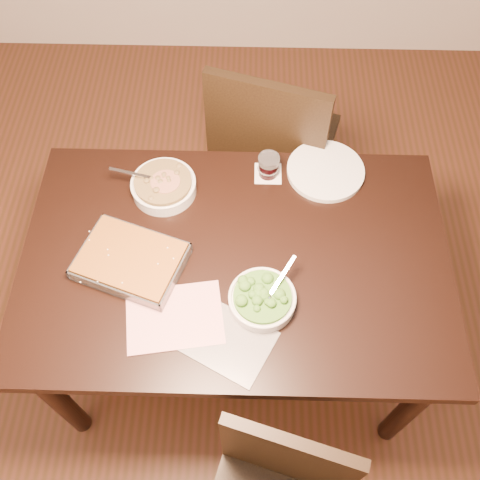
{
  "coord_description": "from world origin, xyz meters",
  "views": [
    {
      "loc": [
        0.04,
        -0.88,
        2.26
      ],
      "look_at": [
        0.01,
        0.03,
        0.8
      ],
      "focal_mm": 40.0,
      "sensor_mm": 36.0,
      "label": 1
    }
  ],
  "objects_px": {
    "dinner_plate": "(326,171)",
    "chair_far": "(272,145)",
    "baking_dish": "(131,261)",
    "wine_tumbler": "(269,165)",
    "table": "(235,271)",
    "broccoli_bowl": "(262,299)",
    "stew_bowl": "(164,185)"
  },
  "relations": [
    {
      "from": "stew_bowl",
      "to": "dinner_plate",
      "type": "xyz_separation_m",
      "value": [
        0.57,
        0.1,
        -0.02
      ]
    },
    {
      "from": "wine_tumbler",
      "to": "chair_far",
      "type": "xyz_separation_m",
      "value": [
        0.03,
        0.31,
        -0.24
      ]
    },
    {
      "from": "dinner_plate",
      "to": "chair_far",
      "type": "bearing_deg",
      "value": 121.25
    },
    {
      "from": "broccoli_bowl",
      "to": "baking_dish",
      "type": "xyz_separation_m",
      "value": [
        -0.42,
        0.12,
        -0.0
      ]
    },
    {
      "from": "table",
      "to": "chair_far",
      "type": "bearing_deg",
      "value": 78.56
    },
    {
      "from": "stew_bowl",
      "to": "wine_tumbler",
      "type": "relative_size",
      "value": 2.96
    },
    {
      "from": "table",
      "to": "wine_tumbler",
      "type": "height_order",
      "value": "wine_tumbler"
    },
    {
      "from": "baking_dish",
      "to": "broccoli_bowl",
      "type": "bearing_deg",
      "value": 3.06
    },
    {
      "from": "wine_tumbler",
      "to": "dinner_plate",
      "type": "height_order",
      "value": "wine_tumbler"
    },
    {
      "from": "table",
      "to": "stew_bowl",
      "type": "xyz_separation_m",
      "value": [
        -0.26,
        0.26,
        0.13
      ]
    },
    {
      "from": "table",
      "to": "broccoli_bowl",
      "type": "relative_size",
      "value": 6.39
    },
    {
      "from": "dinner_plate",
      "to": "chair_far",
      "type": "xyz_separation_m",
      "value": [
        -0.18,
        0.3,
        -0.2
      ]
    },
    {
      "from": "dinner_plate",
      "to": "chair_far",
      "type": "height_order",
      "value": "chair_far"
    },
    {
      "from": "stew_bowl",
      "to": "chair_far",
      "type": "height_order",
      "value": "chair_far"
    },
    {
      "from": "baking_dish",
      "to": "chair_far",
      "type": "bearing_deg",
      "value": 75.86
    },
    {
      "from": "baking_dish",
      "to": "chair_far",
      "type": "height_order",
      "value": "chair_far"
    },
    {
      "from": "chair_far",
      "to": "wine_tumbler",
      "type": "bearing_deg",
      "value": 102.31
    },
    {
      "from": "table",
      "to": "chair_far",
      "type": "distance_m",
      "value": 0.68
    },
    {
      "from": "stew_bowl",
      "to": "baking_dish",
      "type": "bearing_deg",
      "value": -103.76
    },
    {
      "from": "baking_dish",
      "to": "wine_tumbler",
      "type": "relative_size",
      "value": 4.5
    },
    {
      "from": "baking_dish",
      "to": "wine_tumbler",
      "type": "distance_m",
      "value": 0.59
    },
    {
      "from": "baking_dish",
      "to": "dinner_plate",
      "type": "relative_size",
      "value": 1.39
    },
    {
      "from": "table",
      "to": "chair_far",
      "type": "xyz_separation_m",
      "value": [
        0.13,
        0.66,
        -0.1
      ]
    },
    {
      "from": "baking_dish",
      "to": "dinner_plate",
      "type": "bearing_deg",
      "value": 51.32
    },
    {
      "from": "table",
      "to": "dinner_plate",
      "type": "distance_m",
      "value": 0.49
    },
    {
      "from": "table",
      "to": "wine_tumbler",
      "type": "distance_m",
      "value": 0.39
    },
    {
      "from": "baking_dish",
      "to": "table",
      "type": "bearing_deg",
      "value": 26.57
    },
    {
      "from": "baking_dish",
      "to": "chair_far",
      "type": "distance_m",
      "value": 0.87
    },
    {
      "from": "stew_bowl",
      "to": "wine_tumbler",
      "type": "height_order",
      "value": "same"
    },
    {
      "from": "stew_bowl",
      "to": "chair_far",
      "type": "xyz_separation_m",
      "value": [
        0.39,
        0.4,
        -0.22
      ]
    },
    {
      "from": "broccoli_bowl",
      "to": "chair_far",
      "type": "xyz_separation_m",
      "value": [
        0.05,
        0.82,
        -0.22
      ]
    },
    {
      "from": "table",
      "to": "broccoli_bowl",
      "type": "bearing_deg",
      "value": -61.99
    }
  ]
}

